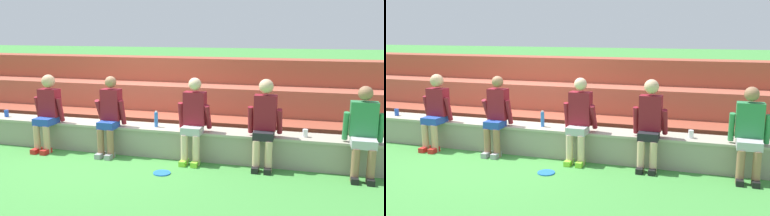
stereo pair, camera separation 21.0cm
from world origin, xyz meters
TOP-DOWN VIEW (x-y plane):
  - ground_plane at (0.00, 0.00)m, footprint 80.00×80.00m
  - stone_seating_wall at (0.00, 0.24)m, footprint 8.90×0.52m
  - brick_bleachers at (0.00, 1.91)m, footprint 11.70×1.98m
  - person_far_left at (-1.22, -0.05)m, footprint 0.52×0.55m
  - person_left_of_center at (-0.05, -0.01)m, footprint 0.50×0.51m
  - person_center at (1.39, 0.02)m, footprint 0.52×0.52m
  - person_right_of_center at (2.49, -0.00)m, footprint 0.51×0.51m
  - person_far_right at (3.87, -0.01)m, footprint 0.55×0.57m
  - water_bottle_mid_right at (0.69, 0.21)m, footprint 0.06×0.06m
  - plastic_cup_middle at (3.08, 0.21)m, footprint 0.08×0.08m
  - plastic_cup_left_end at (-2.28, 0.20)m, footprint 0.08×0.08m
  - frisbee at (1.10, -0.68)m, footprint 0.25×0.25m

SIDE VIEW (x-z plane):
  - ground_plane at x=0.00m, z-range 0.00..0.00m
  - frisbee at x=1.10m, z-range 0.00..0.02m
  - stone_seating_wall at x=0.00m, z-range 0.02..0.49m
  - plastic_cup_middle at x=3.08m, z-range 0.47..0.59m
  - plastic_cup_left_end at x=-2.28m, z-range 0.47..0.60m
  - brick_bleachers at x=0.00m, z-range -0.17..1.32m
  - water_bottle_mid_right at x=0.69m, z-range 0.47..0.74m
  - person_far_right at x=3.87m, z-range 0.04..1.33m
  - person_left_of_center at x=-0.05m, z-range 0.03..1.34m
  - person_far_left at x=-1.22m, z-range 0.05..1.36m
  - person_center at x=1.39m, z-range 0.04..1.37m
  - person_right_of_center at x=2.49m, z-range 0.05..1.40m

